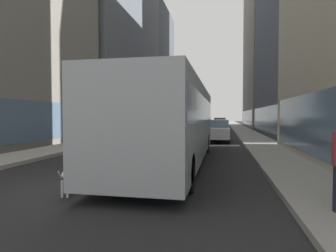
% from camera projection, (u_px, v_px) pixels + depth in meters
% --- Properties ---
extents(ground_plane, '(120.00, 120.00, 0.00)m').
position_uv_depth(ground_plane, '(201.00, 129.00, 41.80)').
color(ground_plane, '#232326').
extents(sidewalk_left, '(2.40, 110.00, 0.15)m').
position_uv_depth(sidewalk_left, '(164.00, 128.00, 42.89)').
color(sidewalk_left, '#ADA89E').
rests_on(sidewalk_left, ground).
extents(sidewalk_right, '(2.40, 110.00, 0.15)m').
position_uv_depth(sidewalk_right, '(240.00, 128.00, 40.71)').
color(sidewalk_right, gray).
rests_on(sidewalk_right, ground).
extents(building_left_mid, '(8.76, 22.22, 30.67)m').
position_uv_depth(building_left_mid, '(108.00, 15.00, 37.35)').
color(building_left_mid, slate).
rests_on(building_left_mid, ground).
extents(building_left_far, '(8.06, 15.88, 23.57)m').
position_uv_depth(building_left_far, '(148.00, 68.00, 57.67)').
color(building_left_far, '#4C515B').
rests_on(building_left_far, ground).
extents(building_right_mid, '(9.14, 18.61, 23.62)m').
position_uv_depth(building_right_mid, '(314.00, 14.00, 27.26)').
color(building_right_mid, '#4C515B').
rests_on(building_right_mid, ground).
extents(building_right_far, '(9.28, 20.36, 36.37)m').
position_uv_depth(building_right_far, '(276.00, 19.00, 46.81)').
color(building_right_far, gray).
rests_on(building_right_far, ground).
extents(transit_bus, '(2.78, 11.53, 3.05)m').
position_uv_depth(transit_bus, '(172.00, 119.00, 11.18)').
color(transit_bus, '#999EA3').
rests_on(transit_bus, ground).
extents(car_white_van, '(1.72, 4.37, 1.62)m').
position_uv_depth(car_white_van, '(217.00, 131.00, 20.56)').
color(car_white_van, silver).
rests_on(car_white_van, ground).
extents(car_black_suv, '(1.76, 4.65, 1.62)m').
position_uv_depth(car_black_suv, '(173.00, 125.00, 34.73)').
color(car_black_suv, black).
rests_on(car_black_suv, ground).
extents(car_red_coupe, '(1.79, 4.03, 1.62)m').
position_uv_depth(car_red_coupe, '(220.00, 123.00, 41.45)').
color(car_red_coupe, red).
rests_on(car_red_coupe, ground).
extents(car_blue_hatchback, '(1.74, 4.65, 1.62)m').
position_uv_depth(car_blue_hatchback, '(202.00, 127.00, 27.17)').
color(car_blue_hatchback, '#4C6BB7').
rests_on(car_blue_hatchback, ground).
extents(car_silver_sedan, '(1.73, 3.91, 1.62)m').
position_uv_depth(car_silver_sedan, '(186.00, 122.00, 46.85)').
color(car_silver_sedan, '#B7BABF').
rests_on(car_silver_sedan, ground).
extents(car_grey_wagon, '(1.77, 4.40, 1.62)m').
position_uv_depth(car_grey_wagon, '(133.00, 132.00, 19.06)').
color(car_grey_wagon, slate).
rests_on(car_grey_wagon, ground).
extents(box_truck, '(2.30, 7.50, 3.05)m').
position_uv_depth(box_truck, '(174.00, 118.00, 25.54)').
color(box_truck, silver).
rests_on(box_truck, ground).
extents(dalmatian_dog, '(0.22, 0.96, 0.72)m').
position_uv_depth(dalmatian_dog, '(71.00, 173.00, 6.80)').
color(dalmatian_dog, white).
rests_on(dalmatian_dog, ground).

